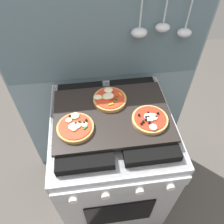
# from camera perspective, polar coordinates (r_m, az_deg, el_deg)

# --- Properties ---
(ground_plane) EXTENTS (4.00, 4.00, 0.00)m
(ground_plane) POSITION_cam_1_polar(r_m,az_deg,el_deg) (1.82, 0.00, -19.69)
(ground_plane) COLOR #4C4742
(kitchen_backsplash) EXTENTS (1.10, 0.09, 1.55)m
(kitchen_backsplash) POSITION_cam_1_polar(r_m,az_deg,el_deg) (1.36, -1.73, 6.66)
(kitchen_backsplash) COLOR #7A939E
(kitchen_backsplash) RESTS_ON ground_plane
(stove) EXTENTS (0.60, 0.64, 0.90)m
(stove) POSITION_cam_1_polar(r_m,az_deg,el_deg) (1.41, 0.01, -12.95)
(stove) COLOR #B7BABF
(stove) RESTS_ON ground_plane
(baking_tray) EXTENTS (0.54, 0.38, 0.02)m
(baking_tray) POSITION_cam_1_polar(r_m,az_deg,el_deg) (1.04, 0.00, -0.66)
(baking_tray) COLOR black
(baking_tray) RESTS_ON stove
(pizza_left) EXTENTS (0.16, 0.16, 0.03)m
(pizza_left) POSITION_cam_1_polar(r_m,az_deg,el_deg) (0.98, -9.40, -3.80)
(pizza_left) COLOR #C18947
(pizza_left) RESTS_ON baking_tray
(pizza_right) EXTENTS (0.16, 0.16, 0.03)m
(pizza_right) POSITION_cam_1_polar(r_m,az_deg,el_deg) (1.01, 9.73, -1.84)
(pizza_right) COLOR tan
(pizza_right) RESTS_ON baking_tray
(pizza_center) EXTENTS (0.16, 0.16, 0.03)m
(pizza_center) POSITION_cam_1_polar(r_m,az_deg,el_deg) (1.08, -0.74, 3.44)
(pizza_center) COLOR tan
(pizza_center) RESTS_ON baking_tray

